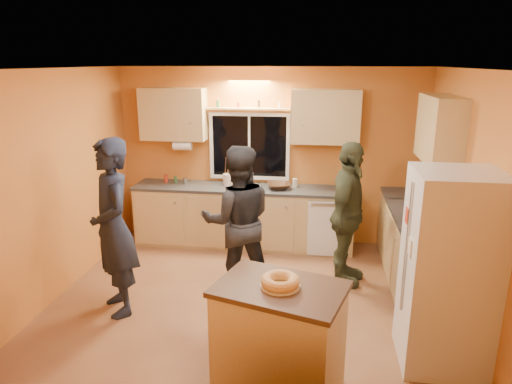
% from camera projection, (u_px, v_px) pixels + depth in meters
% --- Properties ---
extents(ground, '(4.50, 4.50, 0.00)m').
position_uv_depth(ground, '(249.00, 302.00, 5.25)').
color(ground, brown).
rests_on(ground, ground).
extents(room_shell, '(4.54, 4.04, 2.61)m').
position_uv_depth(room_shell, '(265.00, 157.00, 5.18)').
color(room_shell, orange).
rests_on(room_shell, ground).
extents(back_counter, '(4.23, 0.62, 0.90)m').
position_uv_depth(back_counter, '(268.00, 217.00, 6.74)').
color(back_counter, tan).
rests_on(back_counter, ground).
extents(right_counter, '(0.62, 1.84, 0.90)m').
position_uv_depth(right_counter, '(420.00, 258.00, 5.34)').
color(right_counter, tan).
rests_on(right_counter, ground).
extents(refrigerator, '(0.72, 0.70, 1.80)m').
position_uv_depth(refrigerator, '(448.00, 271.00, 3.99)').
color(refrigerator, silver).
rests_on(refrigerator, ground).
extents(island, '(1.15, 0.94, 0.97)m').
position_uv_depth(island, '(279.00, 339.00, 3.71)').
color(island, tan).
rests_on(island, ground).
extents(bundt_pastry, '(0.31, 0.31, 0.09)m').
position_uv_depth(bundt_pastry, '(280.00, 281.00, 3.57)').
color(bundt_pastry, tan).
rests_on(bundt_pastry, island).
extents(person_left, '(0.80, 0.84, 1.93)m').
position_uv_depth(person_left, '(113.00, 228.00, 4.84)').
color(person_left, black).
rests_on(person_left, ground).
extents(person_center, '(1.00, 0.86, 1.77)m').
position_uv_depth(person_center, '(238.00, 221.00, 5.30)').
color(person_center, black).
rests_on(person_center, ground).
extents(person_right, '(0.69, 1.12, 1.78)m').
position_uv_depth(person_right, '(347.00, 214.00, 5.51)').
color(person_right, '#2B3220').
rests_on(person_right, ground).
extents(mixing_bowl, '(0.41, 0.41, 0.08)m').
position_uv_depth(mixing_bowl, '(279.00, 186.00, 6.56)').
color(mixing_bowl, '#311E10').
rests_on(mixing_bowl, back_counter).
extents(utensil_crock, '(0.14, 0.14, 0.17)m').
position_uv_depth(utensil_crock, '(228.00, 180.00, 6.74)').
color(utensil_crock, beige).
rests_on(utensil_crock, back_counter).
extents(potted_plant, '(0.31, 0.28, 0.31)m').
position_uv_depth(potted_plant, '(430.00, 210.00, 5.12)').
color(potted_plant, gray).
rests_on(potted_plant, right_counter).
extents(red_box, '(0.17, 0.14, 0.07)m').
position_uv_depth(red_box, '(414.00, 214.00, 5.38)').
color(red_box, '#AF2F1A').
rests_on(red_box, right_counter).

